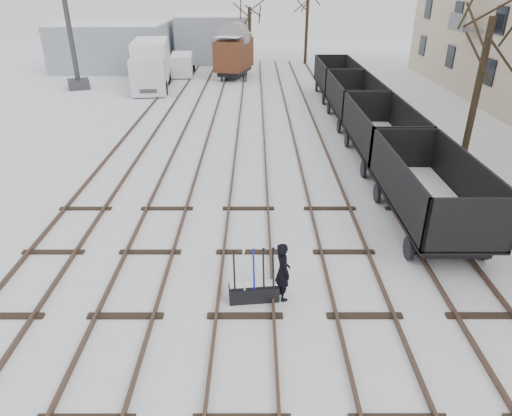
{
  "coord_description": "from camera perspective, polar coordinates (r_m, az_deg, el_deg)",
  "views": [
    {
      "loc": [
        0.27,
        -9.0,
        7.57
      ],
      "look_at": [
        0.28,
        3.71,
        1.2
      ],
      "focal_mm": 32.0,
      "sensor_mm": 36.0,
      "label": 1
    }
  ],
  "objects": [
    {
      "name": "freight_wagon_b",
      "position": [
        21.89,
        15.29,
        8.12
      ],
      "size": [
        2.48,
        6.2,
        2.53
      ],
      "color": "black",
      "rests_on": "ground"
    },
    {
      "name": "crane",
      "position": [
        38.99,
        -21.61,
        16.73
      ],
      "size": [
        2.02,
        4.63,
        7.78
      ],
      "rotation": [
        0.0,
        0.0,
        0.39
      ],
      "color": "#323237",
      "rests_on": "ground"
    },
    {
      "name": "freight_wagon_a",
      "position": [
        16.22,
        20.65,
        0.79
      ],
      "size": [
        2.48,
        6.2,
        2.53
      ],
      "color": "black",
      "rests_on": "ground"
    },
    {
      "name": "panel_van",
      "position": [
        42.4,
        -9.23,
        17.31
      ],
      "size": [
        2.17,
        4.26,
        1.81
      ],
      "rotation": [
        0.0,
        0.0,
        0.1
      ],
      "color": "silver",
      "rests_on": "ground"
    },
    {
      "name": "freight_wagon_d",
      "position": [
        34.01,
        10.0,
        15.05
      ],
      "size": [
        2.48,
        6.2,
        2.53
      ],
      "color": "black",
      "rests_on": "ground"
    },
    {
      "name": "freight_wagon_c",
      "position": [
        27.87,
        12.1,
        12.35
      ],
      "size": [
        2.48,
        6.2,
        2.53
      ],
      "color": "black",
      "rests_on": "ground"
    },
    {
      "name": "shed_right",
      "position": [
        49.47,
        -5.33,
        20.34
      ],
      "size": [
        7.0,
        6.0,
        4.5
      ],
      "color": "#919AA3",
      "rests_on": "ground"
    },
    {
      "name": "tree_far_right",
      "position": [
        48.03,
        6.39,
        22.31
      ],
      "size": [
        0.3,
        0.3,
        8.16
      ],
      "primitive_type": "cylinder",
      "color": "black",
      "rests_on": "ground"
    },
    {
      "name": "lorry",
      "position": [
        37.43,
        -13.02,
        17.09
      ],
      "size": [
        3.13,
        7.84,
        3.47
      ],
      "rotation": [
        0.0,
        0.0,
        0.12
      ],
      "color": "black",
      "rests_on": "ground"
    },
    {
      "name": "shed_left",
      "position": [
        47.24,
        -17.31,
        18.8
      ],
      "size": [
        10.0,
        8.0,
        4.1
      ],
      "color": "#919AA3",
      "rests_on": "ground"
    },
    {
      "name": "tracks",
      "position": [
        23.89,
        -0.7,
        8.33
      ],
      "size": [
        13.9,
        52.0,
        0.16
      ],
      "color": "black",
      "rests_on": "ground"
    },
    {
      "name": "ground_frame",
      "position": [
        12.13,
        -0.27,
        -10.3
      ],
      "size": [
        1.34,
        0.56,
        1.49
      ],
      "rotation": [
        0.0,
        0.0,
        0.11
      ],
      "color": "black",
      "rests_on": "ground"
    },
    {
      "name": "box_van_wagon",
      "position": [
        40.58,
        -2.76,
        18.76
      ],
      "size": [
        3.5,
        5.05,
        3.5
      ],
      "rotation": [
        0.0,
        0.0,
        -0.26
      ],
      "color": "black",
      "rests_on": "ground"
    },
    {
      "name": "ground",
      "position": [
        11.77,
        -1.37,
        -13.44
      ],
      "size": [
        120.0,
        120.0,
        0.0
      ],
      "primitive_type": "plane",
      "color": "white",
      "rests_on": "ground"
    },
    {
      "name": "tree_far_left",
      "position": [
        44.72,
        -0.8,
        20.39
      ],
      "size": [
        0.3,
        0.3,
        5.43
      ],
      "primitive_type": "cylinder",
      "color": "black",
      "rests_on": "ground"
    },
    {
      "name": "worker",
      "position": [
        11.92,
        3.36,
        -7.9
      ],
      "size": [
        0.57,
        0.7,
        1.66
      ],
      "primitive_type": "imported",
      "rotation": [
        0.0,
        0.0,
        1.9
      ],
      "color": "black",
      "rests_on": "ground"
    },
    {
      "name": "tree_near",
      "position": [
        22.35,
        25.83,
        12.63
      ],
      "size": [
        0.3,
        0.3,
        6.28
      ],
      "primitive_type": "cylinder",
      "color": "black",
      "rests_on": "ground"
    }
  ]
}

